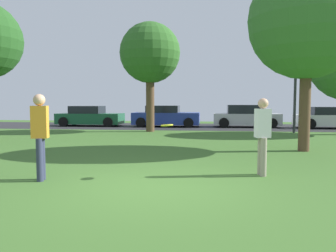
{
  "coord_description": "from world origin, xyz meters",
  "views": [
    {
      "loc": [
        1.13,
        -6.25,
        1.65
      ],
      "look_at": [
        0.0,
        2.71,
        1.0
      ],
      "focal_mm": 35.61,
      "sensor_mm": 36.0,
      "label": 1
    }
  ],
  "objects_px": {
    "parked_car_white": "(332,118)",
    "parked_car_silver": "(246,117)",
    "frisbee_disc": "(167,125)",
    "maple_tree_far": "(307,21)",
    "person_catcher": "(40,132)",
    "parked_car_green": "(90,117)",
    "maple_tree_near": "(150,54)",
    "parked_car_blue": "(166,117)",
    "street_lamp_post": "(295,91)",
    "person_thrower": "(263,133)"
  },
  "relations": [
    {
      "from": "person_catcher",
      "to": "parked_car_white",
      "type": "bearing_deg",
      "value": 41.27
    },
    {
      "from": "parked_car_silver",
      "to": "person_catcher",
      "type": "bearing_deg",
      "value": -110.36
    },
    {
      "from": "person_catcher",
      "to": "parked_car_white",
      "type": "xyz_separation_m",
      "value": [
        11.13,
        15.39,
        -0.4
      ]
    },
    {
      "from": "maple_tree_far",
      "to": "person_catcher",
      "type": "bearing_deg",
      "value": -142.64
    },
    {
      "from": "person_thrower",
      "to": "parked_car_green",
      "type": "relative_size",
      "value": 0.39
    },
    {
      "from": "maple_tree_near",
      "to": "frisbee_disc",
      "type": "relative_size",
      "value": 16.24
    },
    {
      "from": "parked_car_green",
      "to": "street_lamp_post",
      "type": "xyz_separation_m",
      "value": [
        12.7,
        -3.61,
        1.62
      ]
    },
    {
      "from": "parked_car_green",
      "to": "frisbee_disc",
      "type": "bearing_deg",
      "value": -63.97
    },
    {
      "from": "person_thrower",
      "to": "street_lamp_post",
      "type": "relative_size",
      "value": 0.39
    },
    {
      "from": "person_thrower",
      "to": "person_catcher",
      "type": "relative_size",
      "value": 0.96
    },
    {
      "from": "parked_car_blue",
      "to": "street_lamp_post",
      "type": "relative_size",
      "value": 0.98
    },
    {
      "from": "maple_tree_far",
      "to": "parked_car_green",
      "type": "height_order",
      "value": "maple_tree_far"
    },
    {
      "from": "person_catcher",
      "to": "frisbee_disc",
      "type": "distance_m",
      "value": 2.67
    },
    {
      "from": "maple_tree_far",
      "to": "street_lamp_post",
      "type": "height_order",
      "value": "maple_tree_far"
    },
    {
      "from": "maple_tree_near",
      "to": "parked_car_silver",
      "type": "distance_m",
      "value": 7.82
    },
    {
      "from": "frisbee_disc",
      "to": "parked_car_green",
      "type": "distance_m",
      "value": 16.64
    },
    {
      "from": "parked_car_white",
      "to": "street_lamp_post",
      "type": "bearing_deg",
      "value": -132.15
    },
    {
      "from": "parked_car_blue",
      "to": "parked_car_silver",
      "type": "relative_size",
      "value": 1.04
    },
    {
      "from": "maple_tree_far",
      "to": "person_catcher",
      "type": "height_order",
      "value": "maple_tree_far"
    },
    {
      "from": "parked_car_white",
      "to": "parked_car_silver",
      "type": "bearing_deg",
      "value": 175.88
    },
    {
      "from": "maple_tree_far",
      "to": "person_thrower",
      "type": "xyz_separation_m",
      "value": [
        -1.98,
        -4.01,
        -3.34
      ]
    },
    {
      "from": "maple_tree_near",
      "to": "parked_car_blue",
      "type": "relative_size",
      "value": 1.36
    },
    {
      "from": "frisbee_disc",
      "to": "maple_tree_far",
      "type": "bearing_deg",
      "value": 47.87
    },
    {
      "from": "person_catcher",
      "to": "parked_car_green",
      "type": "distance_m",
      "value": 16.24
    },
    {
      "from": "parked_car_blue",
      "to": "parked_car_green",
      "type": "bearing_deg",
      "value": 179.94
    },
    {
      "from": "person_thrower",
      "to": "maple_tree_far",
      "type": "bearing_deg",
      "value": -129.05
    },
    {
      "from": "parked_car_blue",
      "to": "street_lamp_post",
      "type": "height_order",
      "value": "street_lamp_post"
    },
    {
      "from": "maple_tree_near",
      "to": "person_catcher",
      "type": "xyz_separation_m",
      "value": [
        -0.21,
        -11.75,
        -3.28
      ]
    },
    {
      "from": "parked_car_white",
      "to": "parked_car_blue",
      "type": "bearing_deg",
      "value": 179.2
    },
    {
      "from": "frisbee_disc",
      "to": "parked_car_white",
      "type": "xyz_separation_m",
      "value": [
        8.54,
        14.8,
        -0.52
      ]
    },
    {
      "from": "parked_car_blue",
      "to": "street_lamp_post",
      "type": "bearing_deg",
      "value": -25.95
    },
    {
      "from": "person_thrower",
      "to": "maple_tree_near",
      "type": "bearing_deg",
      "value": -80.15
    },
    {
      "from": "parked_car_green",
      "to": "street_lamp_post",
      "type": "relative_size",
      "value": 0.98
    },
    {
      "from": "parked_car_blue",
      "to": "parked_car_white",
      "type": "bearing_deg",
      "value": -0.8
    },
    {
      "from": "maple_tree_far",
      "to": "frisbee_disc",
      "type": "distance_m",
      "value": 6.83
    },
    {
      "from": "person_thrower",
      "to": "parked_car_silver",
      "type": "xyz_separation_m",
      "value": [
        1.17,
        14.7,
        -0.3
      ]
    },
    {
      "from": "person_thrower",
      "to": "parked_car_silver",
      "type": "height_order",
      "value": "person_thrower"
    },
    {
      "from": "person_catcher",
      "to": "parked_car_green",
      "type": "height_order",
      "value": "person_catcher"
    },
    {
      "from": "person_catcher",
      "to": "parked_car_silver",
      "type": "relative_size",
      "value": 0.43
    },
    {
      "from": "maple_tree_near",
      "to": "person_thrower",
      "type": "relative_size",
      "value": 3.47
    },
    {
      "from": "parked_car_silver",
      "to": "parked_car_white",
      "type": "height_order",
      "value": "parked_car_silver"
    },
    {
      "from": "frisbee_disc",
      "to": "parked_car_green",
      "type": "xyz_separation_m",
      "value": [
        -7.3,
        14.95,
        -0.51
      ]
    },
    {
      "from": "parked_car_silver",
      "to": "person_thrower",
      "type": "bearing_deg",
      "value": -94.55
    },
    {
      "from": "person_thrower",
      "to": "person_catcher",
      "type": "xyz_separation_m",
      "value": [
        -4.68,
        -1.07,
        0.05
      ]
    },
    {
      "from": "parked_car_green",
      "to": "parked_car_white",
      "type": "bearing_deg",
      "value": -0.55
    },
    {
      "from": "frisbee_disc",
      "to": "parked_car_green",
      "type": "bearing_deg",
      "value": 116.03
    },
    {
      "from": "frisbee_disc",
      "to": "person_thrower",
      "type": "bearing_deg",
      "value": 12.85
    },
    {
      "from": "person_catcher",
      "to": "parked_car_white",
      "type": "relative_size",
      "value": 0.39
    },
    {
      "from": "person_thrower",
      "to": "parked_car_blue",
      "type": "xyz_separation_m",
      "value": [
        -4.1,
        14.47,
        -0.31
      ]
    },
    {
      "from": "person_catcher",
      "to": "parked_car_blue",
      "type": "distance_m",
      "value": 15.55
    }
  ]
}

